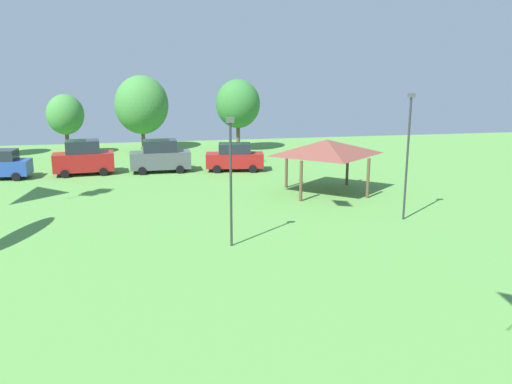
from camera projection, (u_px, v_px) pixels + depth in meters
The scene contains 10 objects.
parked_car_leftmost at pixel (1, 165), 40.47m from camera, with size 4.23×2.28×2.21m.
parked_car_second_from_left at pixel (83, 158), 41.97m from camera, with size 4.72×2.44×2.69m.
parked_car_third_from_left at pixel (160, 157), 42.93m from camera, with size 4.75×2.10×2.58m.
parked_car_rightmost_in_row at pixel (235, 157), 43.44m from camera, with size 4.78×2.39×2.23m.
park_pavilion at pixel (326, 147), 35.80m from camera, with size 5.78×4.96×3.60m.
light_post_0 at pixel (408, 150), 29.45m from camera, with size 0.36×0.20×6.99m.
light_post_1 at pixel (231, 175), 25.22m from camera, with size 0.36×0.20×6.15m.
treeline_tree_1 at pixel (65, 115), 49.81m from camera, with size 3.38×3.38×5.69m.
treeline_tree_2 at pixel (142, 105), 52.51m from camera, with size 5.15×5.15×7.32m.
treeline_tree_3 at pixel (238, 104), 52.54m from camera, with size 4.29×4.29×6.95m.
Camera 1 is at (-2.70, 0.00, 8.67)m, focal length 38.00 mm.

